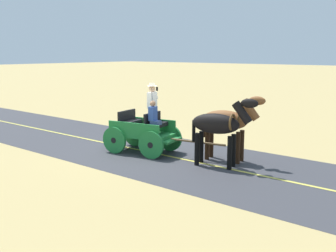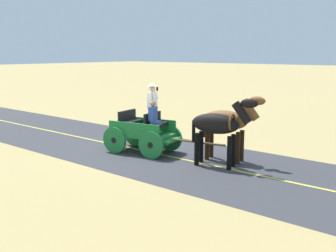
% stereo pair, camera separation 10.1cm
% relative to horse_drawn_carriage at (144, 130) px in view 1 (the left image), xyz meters
% --- Properties ---
extents(ground_plane, '(200.00, 200.00, 0.00)m').
position_rel_horse_drawn_carriage_xyz_m(ground_plane, '(-0.10, -0.12, -0.82)').
color(ground_plane, tan).
extents(road_surface, '(5.29, 160.00, 0.01)m').
position_rel_horse_drawn_carriage_xyz_m(road_surface, '(-0.10, -0.12, -0.81)').
color(road_surface, '#38383D').
rests_on(road_surface, ground).
extents(road_centre_stripe, '(0.12, 160.00, 0.00)m').
position_rel_horse_drawn_carriage_xyz_m(road_centre_stripe, '(-0.10, -0.12, -0.81)').
color(road_centre_stripe, '#DBCC4C').
rests_on(road_centre_stripe, road_surface).
extents(horse_drawn_carriage, '(1.81, 4.51, 2.50)m').
position_rel_horse_drawn_carriage_xyz_m(horse_drawn_carriage, '(0.00, 0.00, 0.00)').
color(horse_drawn_carriage, '#1E7233').
rests_on(horse_drawn_carriage, ground).
extents(horse_near_side, '(0.82, 2.15, 2.21)m').
position_rel_horse_drawn_carriage_xyz_m(horse_near_side, '(-0.91, 2.92, 0.51)').
color(horse_near_side, brown).
rests_on(horse_near_side, ground).
extents(horse_off_side, '(0.88, 2.15, 2.21)m').
position_rel_horse_drawn_carriage_xyz_m(horse_off_side, '(-0.14, 3.05, 0.51)').
color(horse_off_side, black).
rests_on(horse_off_side, ground).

